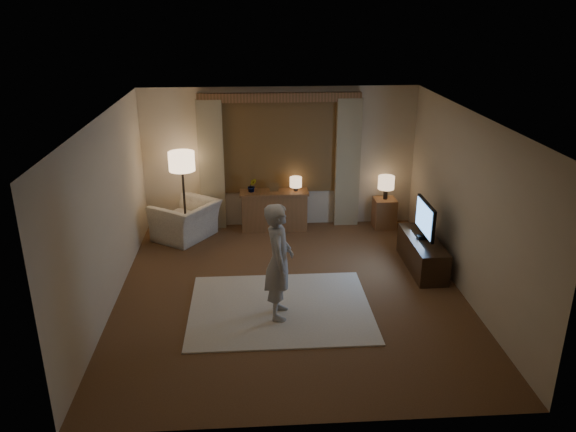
{
  "coord_description": "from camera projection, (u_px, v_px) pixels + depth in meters",
  "views": [
    {
      "loc": [
        -0.53,
        -7.26,
        3.98
      ],
      "look_at": [
        0.0,
        0.6,
        0.98
      ],
      "focal_mm": 35.0,
      "sensor_mm": 36.0,
      "label": 1
    }
  ],
  "objects": [
    {
      "name": "picture_frame",
      "position": [
        274.0,
        188.0,
        10.26
      ],
      "size": [
        0.16,
        0.02,
        0.2
      ],
      "primitive_type": "cube",
      "color": "brown",
      "rests_on": "sideboard"
    },
    {
      "name": "room",
      "position": [
        288.0,
        196.0,
        8.22
      ],
      "size": [
        5.04,
        5.54,
        2.64
      ],
      "color": "brown",
      "rests_on": "ground"
    },
    {
      "name": "tv_stand",
      "position": [
        422.0,
        253.0,
        8.91
      ],
      "size": [
        0.45,
        1.4,
        0.5
      ],
      "primitive_type": "cube",
      "color": "black",
      "rests_on": "floor"
    },
    {
      "name": "table_lamp_sideboard",
      "position": [
        296.0,
        183.0,
        10.25
      ],
      "size": [
        0.22,
        0.22,
        0.3
      ],
      "color": "black",
      "rests_on": "sideboard"
    },
    {
      "name": "tv",
      "position": [
        425.0,
        219.0,
        8.7
      ],
      "size": [
        0.21,
        0.85,
        0.61
      ],
      "color": "black",
      "rests_on": "tv_stand"
    },
    {
      "name": "sideboard",
      "position": [
        274.0,
        211.0,
        10.42
      ],
      "size": [
        1.2,
        0.4,
        0.7
      ],
      "primitive_type": "cube",
      "color": "brown",
      "rests_on": "floor"
    },
    {
      "name": "plant",
      "position": [
        252.0,
        186.0,
        10.22
      ],
      "size": [
        0.17,
        0.13,
        0.3
      ],
      "primitive_type": "imported",
      "color": "#999999",
      "rests_on": "sideboard"
    },
    {
      "name": "rug",
      "position": [
        280.0,
        308.0,
        7.79
      ],
      "size": [
        2.5,
        2.0,
        0.02
      ],
      "primitive_type": "cube",
      "color": "beige",
      "rests_on": "floor"
    },
    {
      "name": "side_table",
      "position": [
        384.0,
        213.0,
        10.53
      ],
      "size": [
        0.4,
        0.4,
        0.56
      ],
      "primitive_type": "cube",
      "color": "brown",
      "rests_on": "floor"
    },
    {
      "name": "floor_lamp",
      "position": [
        182.0,
        166.0,
        9.77
      ],
      "size": [
        0.46,
        0.46,
        1.56
      ],
      "color": "black",
      "rests_on": "floor"
    },
    {
      "name": "armchair",
      "position": [
        186.0,
        220.0,
        10.03
      ],
      "size": [
        1.33,
        1.36,
        0.67
      ],
      "primitive_type": "imported",
      "rotation": [
        0.0,
        0.0,
        -2.17
      ],
      "color": "#EFE4C5",
      "rests_on": "floor"
    },
    {
      "name": "table_lamp_side",
      "position": [
        386.0,
        183.0,
        10.32
      ],
      "size": [
        0.3,
        0.3,
        0.44
      ],
      "color": "black",
      "rests_on": "side_table"
    },
    {
      "name": "person",
      "position": [
        279.0,
        261.0,
        7.33
      ],
      "size": [
        0.43,
        0.61,
        1.6
      ],
      "primitive_type": "imported",
      "rotation": [
        0.0,
        0.0,
        1.49
      ],
      "color": "#B0ACA2",
      "rests_on": "rug"
    }
  ]
}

